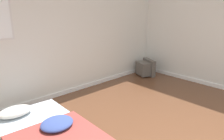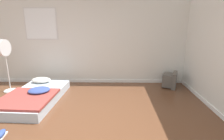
% 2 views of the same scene
% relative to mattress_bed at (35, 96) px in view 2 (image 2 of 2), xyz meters
% --- Properties ---
extents(wall_back, '(8.11, 0.08, 2.60)m').
position_rel_mattress_bed_xyz_m(wall_back, '(1.07, 1.42, 1.16)').
color(wall_back, silver).
rests_on(wall_back, ground_plane).
extents(mattress_bed, '(1.16, 1.96, 0.35)m').
position_rel_mattress_bed_xyz_m(mattress_bed, '(0.00, 0.00, 0.00)').
color(mattress_bed, silver).
rests_on(mattress_bed, ground_plane).
extents(crt_tv, '(0.51, 0.56, 0.44)m').
position_rel_mattress_bed_xyz_m(crt_tv, '(3.46, 1.01, 0.08)').
color(crt_tv, '#56514C').
rests_on(crt_tv, ground_plane).
extents(standing_fan, '(0.34, 0.43, 1.39)m').
position_rel_mattress_bed_xyz_m(standing_fan, '(-0.95, 0.61, 0.86)').
color(standing_fan, silver).
rests_on(standing_fan, ground_plane).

